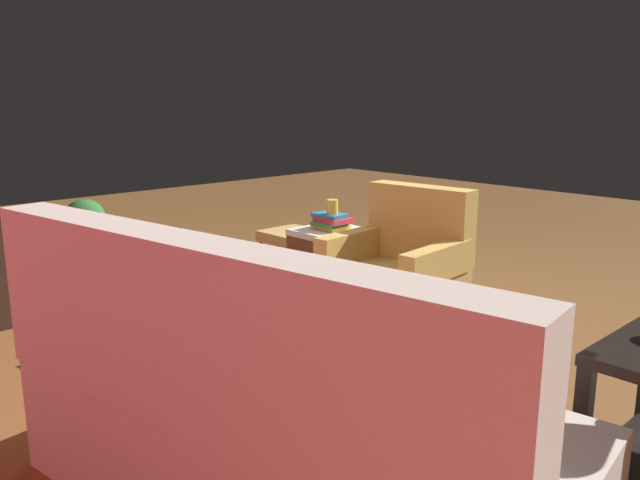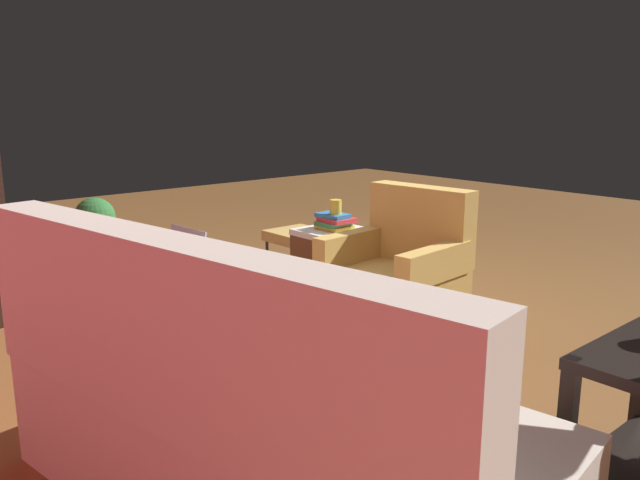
% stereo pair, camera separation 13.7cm
% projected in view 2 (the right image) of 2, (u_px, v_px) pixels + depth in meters
% --- Properties ---
extents(ground, '(12.00, 12.00, 0.00)m').
position_uv_depth(ground, '(370.00, 311.00, 4.21)').
color(ground, brown).
extents(couch, '(2.00, 1.12, 1.00)m').
position_uv_depth(couch, '(256.00, 426.00, 2.08)').
color(couch, beige).
rests_on(couch, ground).
extents(armchair, '(0.72, 0.73, 0.87)m').
position_uv_depth(armchair, '(396.00, 278.00, 3.65)').
color(armchair, tan).
rests_on(armchair, ground).
extents(laptop_desk, '(0.56, 0.44, 0.48)m').
position_uv_depth(laptop_desk, '(204.00, 273.00, 3.54)').
color(laptop_desk, olive).
rests_on(laptop_desk, ground).
extents(laptop, '(0.34, 0.27, 0.21)m').
position_uv_depth(laptop, '(197.00, 256.00, 3.49)').
color(laptop, silver).
rests_on(laptop, laptop_desk).
extents(wicker_hamper, '(0.45, 0.45, 0.48)m').
position_uv_depth(wicker_hamper, '(335.00, 263.00, 4.46)').
color(wicker_hamper, brown).
rests_on(wicker_hamper, ground).
extents(book_stack_hamper, '(0.25, 0.22, 0.11)m').
position_uv_depth(book_stack_hamper, '(335.00, 222.00, 4.41)').
color(book_stack_hamper, gold).
rests_on(book_stack_hamper, wicker_hamper).
extents(yellow_mug, '(0.08, 0.08, 0.10)m').
position_uv_depth(yellow_mug, '(336.00, 207.00, 4.36)').
color(yellow_mug, yellow).
rests_on(yellow_mug, book_stack_hamper).
extents(tv_remote, '(0.07, 0.16, 0.02)m').
position_uv_depth(tv_remote, '(333.00, 224.00, 4.53)').
color(tv_remote, '#262628').
rests_on(tv_remote, wicker_hamper).
extents(ottoman, '(0.40, 0.40, 0.36)m').
position_uv_depth(ottoman, '(298.00, 237.00, 4.97)').
color(ottoman, tan).
rests_on(ottoman, ground).
extents(circular_rug, '(1.39, 1.39, 0.01)m').
position_uv_depth(circular_rug, '(168.00, 314.00, 4.12)').
color(circular_rug, beige).
rests_on(circular_rug, ground).
extents(pet_bowl_steel, '(0.20, 0.20, 0.05)m').
position_uv_depth(pet_bowl_steel, '(211.00, 246.00, 5.91)').
color(pet_bowl_steel, silver).
rests_on(pet_bowl_steel, ground).
extents(pet_bowl_teal, '(0.20, 0.20, 0.05)m').
position_uv_depth(pet_bowl_teal, '(196.00, 239.00, 6.19)').
color(pet_bowl_teal, teal).
rests_on(pet_bowl_teal, ground).
extents(potted_plant, '(0.34, 0.34, 0.55)m').
position_uv_depth(potted_plant, '(95.00, 223.00, 5.40)').
color(potted_plant, brown).
rests_on(potted_plant, ground).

